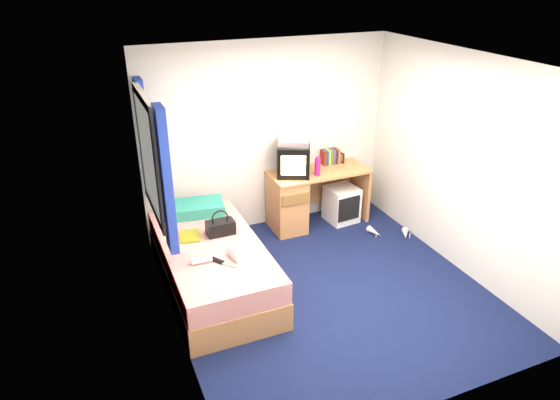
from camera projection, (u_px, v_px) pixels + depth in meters
name	position (u px, v px, depth m)	size (l,w,h in m)	color
ground	(327.00, 290.00, 5.37)	(3.40, 3.40, 0.00)	#0C1438
room_shell	(333.00, 164.00, 4.74)	(3.40, 3.40, 3.40)	white
bed	(213.00, 265.00, 5.32)	(1.01, 2.00, 0.54)	tan
pillow	(197.00, 208.00, 5.80)	(0.60, 0.38, 0.13)	#18679F
desk	(299.00, 198.00, 6.50)	(1.30, 0.55, 0.75)	tan
storage_cube	(341.00, 204.00, 6.72)	(0.38, 0.38, 0.48)	white
crt_tv	(293.00, 160.00, 6.24)	(0.52, 0.50, 0.40)	black
vcr	(294.00, 142.00, 6.14)	(0.38, 0.27, 0.07)	silver
book_row	(330.00, 157.00, 6.63)	(0.24, 0.13, 0.20)	maroon
picture_frame	(341.00, 157.00, 6.69)	(0.02, 0.12, 0.14)	black
pink_water_bottle	(318.00, 167.00, 6.26)	(0.07, 0.07, 0.22)	#CF1D78
aerosol_can	(306.00, 166.00, 6.35)	(0.05, 0.05, 0.19)	white
handbag	(220.00, 227.00, 5.34)	(0.30, 0.17, 0.28)	black
towel	(245.00, 251.00, 4.97)	(0.28, 0.23, 0.09)	white
magazine	(190.00, 236.00, 5.32)	(0.21, 0.28, 0.01)	yellow
water_bottle	(202.00, 260.00, 4.84)	(0.07, 0.07, 0.20)	silver
colour_swatch_fan	(228.00, 264.00, 4.83)	(0.22, 0.06, 0.01)	gold
remote_control	(217.00, 260.00, 4.88)	(0.05, 0.16, 0.02)	black
window_assembly	(153.00, 159.00, 4.97)	(0.11, 1.42, 1.40)	silver
white_heels	(390.00, 233.00, 6.41)	(0.50, 0.43, 0.09)	silver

